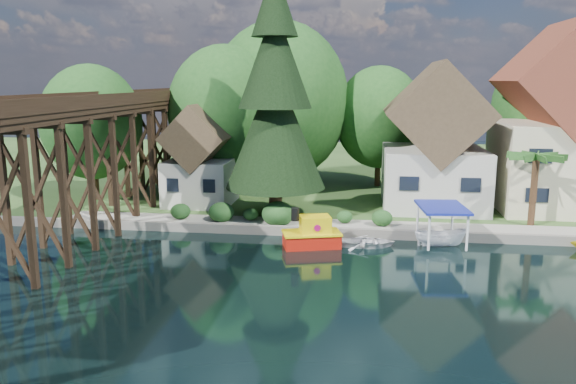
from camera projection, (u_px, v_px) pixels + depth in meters
The scene contains 15 objects.
ground at pixel (328, 279), 29.06m from camera, with size 140.00×140.00×0.00m, color black.
bank at pixel (348, 171), 62.04m from camera, with size 140.00×52.00×0.50m, color #28471C.
seawall at pixel (398, 235), 36.25m from camera, with size 60.00×0.40×0.62m, color slate.
promenade at pixel (427, 227), 37.21m from camera, with size 50.00×2.60×0.06m, color gray.
trestle_bridge at pixel (79, 158), 35.11m from camera, with size 4.12×44.18×9.30m.
house_left at pixel (434, 147), 42.67m from camera, with size 7.64×8.64×11.02m.
house_center at pixel (558, 131), 41.73m from camera, with size 8.65×9.18×13.89m.
shed at pixel (200, 162), 43.82m from camera, with size 5.09×5.40×7.85m.
bg_trees at pixel (357, 113), 48.13m from camera, with size 49.90×13.30×10.57m.
shrubs at pixel (270, 212), 38.41m from camera, with size 15.76×2.47×1.70m.
conifer at pixel (275, 99), 38.70m from camera, with size 7.02×7.02×17.28m.
palm_tree at pixel (536, 159), 36.86m from camera, with size 4.15×4.15×5.20m.
tugboat at pixel (312, 235), 34.60m from camera, with size 3.91×2.81×2.56m.
boat_white_a at pixel (367, 241), 34.73m from camera, with size 2.47×3.46×0.72m, color silver.
boat_canopy at pixel (441, 229), 34.60m from camera, with size 3.31×4.22×2.55m.
Camera 1 is at (1.61, -27.62, 10.18)m, focal length 35.00 mm.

